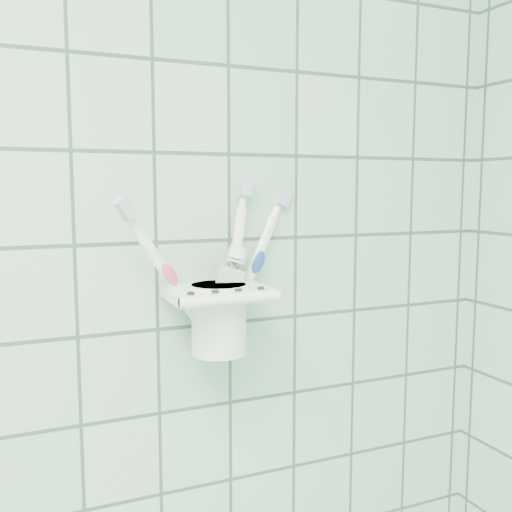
% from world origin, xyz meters
% --- Properties ---
extents(holder_bracket, '(0.12, 0.10, 0.04)m').
position_xyz_m(holder_bracket, '(0.65, 1.15, 1.30)').
color(holder_bracket, white).
rests_on(holder_bracket, wall_back).
extents(cup, '(0.08, 0.08, 0.09)m').
position_xyz_m(cup, '(0.66, 1.16, 1.27)').
color(cup, white).
rests_on(cup, holder_bracket).
extents(toothbrush_pink, '(0.11, 0.03, 0.21)m').
position_xyz_m(toothbrush_pink, '(0.65, 1.17, 1.34)').
color(toothbrush_pink, white).
rests_on(toothbrush_pink, cup).
extents(toothbrush_blue, '(0.05, 0.04, 0.22)m').
position_xyz_m(toothbrush_blue, '(0.67, 1.17, 1.34)').
color(toothbrush_blue, white).
rests_on(toothbrush_blue, cup).
extents(toothbrush_orange, '(0.10, 0.05, 0.22)m').
position_xyz_m(toothbrush_orange, '(0.67, 1.17, 1.34)').
color(toothbrush_orange, white).
rests_on(toothbrush_orange, cup).
extents(toothpaste_tube, '(0.07, 0.04, 0.14)m').
position_xyz_m(toothpaste_tube, '(0.65, 1.16, 1.31)').
color(toothpaste_tube, silver).
rests_on(toothpaste_tube, cup).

